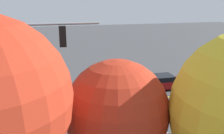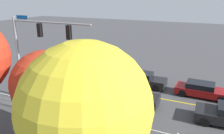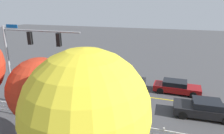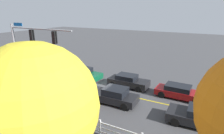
{
  "view_description": "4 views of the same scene",
  "coord_description": "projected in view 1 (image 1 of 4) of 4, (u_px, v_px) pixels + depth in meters",
  "views": [
    {
      "loc": [
        1.51,
        16.41,
        7.57
      ],
      "look_at": [
        -2.5,
        1.48,
        3.3
      ],
      "focal_mm": 38.69,
      "sensor_mm": 36.0,
      "label": 1
    },
    {
      "loc": [
        -8.66,
        17.9,
        8.37
      ],
      "look_at": [
        -1.41,
        2.32,
        3.01
      ],
      "focal_mm": 36.96,
      "sensor_mm": 36.0,
      "label": 2
    },
    {
      "loc": [
        -7.59,
        17.68,
        8.37
      ],
      "look_at": [
        -2.61,
        2.28,
        3.4
      ],
      "focal_mm": 32.31,
      "sensor_mm": 36.0,
      "label": 3
    },
    {
      "loc": [
        -10.4,
        15.69,
        7.94
      ],
      "look_at": [
        -2.39,
        1.13,
        3.04
      ],
      "focal_mm": 30.8,
      "sensor_mm": 36.0,
      "label": 4
    }
  ],
  "objects": [
    {
      "name": "ground_plane",
      "position": [
        74.0,
        107.0,
        17.67
      ],
      "size": [
        120.0,
        120.0,
        0.0
      ],
      "primitive_type": "plane",
      "color": "#444447"
    },
    {
      "name": "lane_center_stripe",
      "position": [
        126.0,
        102.0,
        18.67
      ],
      "size": [
        28.0,
        0.16,
        0.01
      ],
      "primitive_type": "cube",
      "color": "gold",
      "rests_on": "ground_plane"
    },
    {
      "name": "car_0",
      "position": [
        121.0,
        105.0,
        16.46
      ],
      "size": [
        4.39,
        2.08,
        1.43
      ],
      "rotation": [
        0.0,
        0.0,
        0.03
      ],
      "color": "black",
      "rests_on": "ground_plane"
    },
    {
      "name": "car_1",
      "position": [
        162.0,
        82.0,
        21.28
      ],
      "size": [
        4.52,
        1.9,
        1.25
      ],
      "rotation": [
        0.0,
        0.0,
        3.12
      ],
      "color": "maroon",
      "rests_on": "ground_plane"
    },
    {
      "name": "car_2",
      "position": [
        102.0,
        86.0,
        20.13
      ],
      "size": [
        4.34,
        1.88,
        1.34
      ],
      "rotation": [
        0.0,
        0.0,
        3.15
      ],
      "color": "black",
      "rests_on": "ground_plane"
    },
    {
      "name": "car_3",
      "position": [
        212.0,
        96.0,
        18.09
      ],
      "size": [
        4.52,
        2.15,
        1.35
      ],
      "rotation": [
        0.0,
        0.0,
        0.04
      ],
      "color": "black",
      "rests_on": "ground_plane"
    },
    {
      "name": "car_4",
      "position": [
        29.0,
        94.0,
        18.41
      ],
      "size": [
        4.42,
        2.18,
        1.37
      ],
      "rotation": [
        0.0,
        0.0,
        3.1
      ],
      "color": "#0C4C2D",
      "rests_on": "ground_plane"
    },
    {
      "name": "tree_4",
      "position": [
        117.0,
        112.0,
        8.39
      ],
      "size": [
        3.65,
        3.65,
        5.68
      ],
      "color": "brown",
      "rests_on": "ground_plane"
    }
  ]
}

